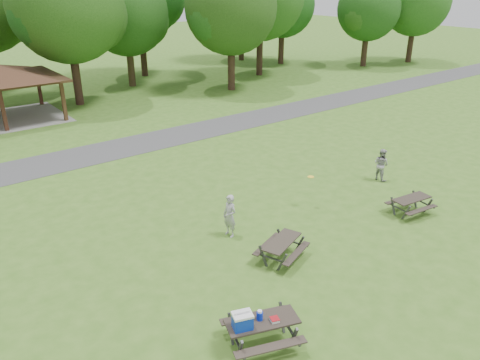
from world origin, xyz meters
The scene contains 14 objects.
ground centered at (0.00, 0.00, 0.00)m, with size 160.00×160.00×0.00m, color #3D6A1E.
asphalt_path centered at (0.00, 14.00, 0.01)m, with size 120.00×3.20×0.02m, color #3F3F41.
tree_row_e centered at (2.10, 25.03, 6.78)m, with size 8.40×8.00×11.02m.
tree_row_f centered at (8.09, 28.53, 5.84)m, with size 7.35×7.00×9.55m.
tree_row_g centered at (14.09, 22.03, 6.33)m, with size 7.77×7.40×10.25m.
tree_row_i centered at (26.08, 29.03, 5.91)m, with size 7.14×6.80×9.52m.
tree_row_j centered at (32.08, 22.53, 5.56)m, with size 6.72×6.40×8.96m.
tree_flank_right centered at (38.09, 21.03, 6.15)m, with size 7.56×7.20×9.97m.
picnic_table_near centered at (-3.51, -2.50, 0.75)m, with size 2.28×2.06×1.31m.
picnic_table_middle centered at (-0.19, 0.16, 0.54)m, with size 2.06×1.86×0.73m.
picnic_table_far centered at (6.22, -0.55, 0.52)m, with size 1.81×1.53×0.71m.
frisbee_in_flight centered at (3.45, 2.43, 1.33)m, with size 0.30×0.30×0.02m.
frisbee_thrower centered at (-0.64, 2.50, 0.82)m, with size 0.60×0.39×1.64m, color #A2A2A5.
frisbee_catcher centered at (8.09, 2.34, 0.77)m, with size 0.75×0.58×1.54m, color #9C9C9E.
Camera 1 is at (-9.60, -9.70, 8.88)m, focal length 35.00 mm.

